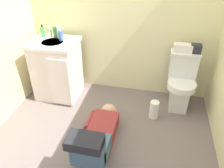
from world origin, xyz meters
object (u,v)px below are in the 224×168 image
(soap_dispenser, at_px, (43,32))
(paper_towel_roll, at_px, (154,110))
(bottle_green, at_px, (55,32))
(vanity_cabinet, at_px, (57,69))
(bottle_blue, at_px, (61,36))
(toiletry_bag, at_px, (196,49))
(faucet, at_px, (57,34))
(bottle_clear, at_px, (59,32))
(tissue_box, at_px, (183,48))
(bottle_white, at_px, (51,32))
(toilet, at_px, (181,82))
(person_plumber, at_px, (97,136))

(soap_dispenser, bearing_deg, paper_towel_roll, -12.51)
(bottle_green, height_order, paper_towel_roll, bottle_green)
(vanity_cabinet, bearing_deg, bottle_blue, 31.72)
(bottle_green, bearing_deg, toiletry_bag, 1.51)
(faucet, distance_m, bottle_clear, 0.06)
(faucet, xyz_separation_m, soap_dispenser, (-0.19, -0.02, 0.02))
(tissue_box, xyz_separation_m, toiletry_bag, (0.15, 0.00, 0.01))
(paper_towel_roll, bearing_deg, bottle_white, 165.29)
(toilet, relative_size, paper_towel_roll, 3.16)
(person_plumber, bearing_deg, paper_towel_roll, 48.92)
(soap_dispenser, bearing_deg, faucet, 6.01)
(toiletry_bag, bearing_deg, person_plumber, -132.52)
(tissue_box, height_order, bottle_clear, bottle_clear)
(toilet, xyz_separation_m, soap_dispenser, (-1.85, 0.02, 0.52))
(bottle_clear, xyz_separation_m, bottle_blue, (0.06, -0.06, -0.02))
(vanity_cabinet, distance_m, bottle_white, 0.50)
(person_plumber, height_order, toiletry_bag, toiletry_bag)
(person_plumber, distance_m, bottle_white, 1.54)
(faucet, xyz_separation_m, bottle_white, (-0.10, 0.02, 0.01))
(toiletry_bag, height_order, paper_towel_roll, toiletry_bag)
(soap_dispenser, height_order, bottle_white, soap_dispenser)
(paper_towel_roll, bearing_deg, toiletry_bag, 45.35)
(toilet, relative_size, bottle_clear, 4.37)
(vanity_cabinet, bearing_deg, paper_towel_roll, -9.13)
(faucet, height_order, bottle_clear, bottle_clear)
(toilet, xyz_separation_m, bottle_white, (-1.76, 0.06, 0.51))
(person_plumber, bearing_deg, bottle_blue, 127.81)
(toilet, relative_size, person_plumber, 0.70)
(soap_dispenser, bearing_deg, bottle_clear, -1.11)
(person_plumber, bearing_deg, faucet, 128.74)
(vanity_cabinet, relative_size, faucet, 8.20)
(person_plumber, distance_m, paper_towel_roll, 0.85)
(person_plumber, distance_m, bottle_blue, 1.36)
(toilet, xyz_separation_m, vanity_cabinet, (-1.66, -0.10, 0.05))
(vanity_cabinet, relative_size, person_plumber, 0.77)
(bottle_blue, bearing_deg, tissue_box, 5.07)
(person_plumber, xyz_separation_m, bottle_clear, (-0.76, 0.98, 0.73))
(toiletry_bag, relative_size, soap_dispenser, 0.75)
(toilet, distance_m, bottle_blue, 1.65)
(toilet, xyz_separation_m, paper_towel_roll, (-0.30, -0.32, -0.25))
(faucet, bearing_deg, person_plumber, -51.26)
(vanity_cabinet, bearing_deg, soap_dispenser, 146.90)
(vanity_cabinet, bearing_deg, person_plumber, -46.91)
(tissue_box, bearing_deg, soap_dispenser, -177.91)
(bottle_white, distance_m, paper_towel_roll, 1.69)
(tissue_box, bearing_deg, person_plumber, -127.74)
(toilet, bearing_deg, bottle_white, 177.92)
(vanity_cabinet, relative_size, bottle_white, 6.69)
(bottle_blue, bearing_deg, soap_dispenser, 166.43)
(tissue_box, xyz_separation_m, bottle_white, (-1.72, -0.03, 0.08))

